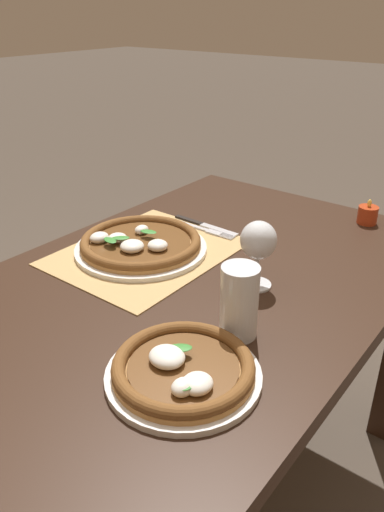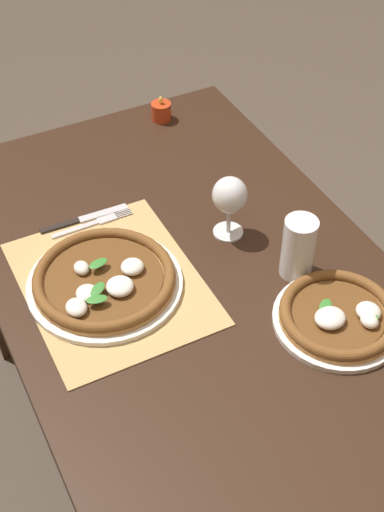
{
  "view_description": "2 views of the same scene",
  "coord_description": "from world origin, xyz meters",
  "px_view_note": "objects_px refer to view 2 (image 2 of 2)",
  "views": [
    {
      "loc": [
        0.75,
        0.61,
        1.31
      ],
      "look_at": [
        0.01,
        0.04,
        0.83
      ],
      "focal_mm": 35.0,
      "sensor_mm": 36.0,
      "label": 1
    },
    {
      "loc": [
        0.95,
        -0.5,
        1.85
      ],
      "look_at": [
        0.01,
        -0.02,
        0.83
      ],
      "focal_mm": 50.0,
      "sensor_mm": 36.0,
      "label": 2
    }
  ],
  "objects_px": {
    "fork": "(93,224)",
    "pint_glass": "(298,249)",
    "pizza_far": "(339,316)",
    "wine_glass": "(230,197)",
    "pizza_near": "(104,280)",
    "votive_candle": "(161,112)",
    "knife": "(85,219)"
  },
  "relations": [
    {
      "from": "wine_glass",
      "to": "pint_glass",
      "type": "distance_m",
      "value": 0.19
    },
    {
      "from": "pizza_near",
      "to": "knife",
      "type": "relative_size",
      "value": 1.55
    },
    {
      "from": "pizza_near",
      "to": "votive_candle",
      "type": "xyz_separation_m",
      "value": [
        -0.53,
        0.39,
        0.0
      ]
    },
    {
      "from": "fork",
      "to": "pizza_near",
      "type": "bearing_deg",
      "value": -14.01
    },
    {
      "from": "pizza_near",
      "to": "pizza_far",
      "type": "bearing_deg",
      "value": 51.45
    },
    {
      "from": "fork",
      "to": "pint_glass",
      "type": "bearing_deg",
      "value": 44.46
    },
    {
      "from": "knife",
      "to": "votive_candle",
      "type": "height_order",
      "value": "votive_candle"
    },
    {
      "from": "pizza_far",
      "to": "votive_candle",
      "type": "distance_m",
      "value": 0.84
    },
    {
      "from": "pint_glass",
      "to": "pizza_far",
      "type": "bearing_deg",
      "value": -0.99
    },
    {
      "from": "pizza_near",
      "to": "pizza_far",
      "type": "distance_m",
      "value": 0.49
    },
    {
      "from": "pizza_near",
      "to": "pint_glass",
      "type": "relative_size",
      "value": 2.3
    },
    {
      "from": "pint_glass",
      "to": "knife",
      "type": "bearing_deg",
      "value": -136.59
    },
    {
      "from": "pizza_far",
      "to": "wine_glass",
      "type": "height_order",
      "value": "wine_glass"
    },
    {
      "from": "pizza_near",
      "to": "pint_glass",
      "type": "height_order",
      "value": "pint_glass"
    },
    {
      "from": "knife",
      "to": "pizza_far",
      "type": "bearing_deg",
      "value": 33.07
    },
    {
      "from": "pizza_far",
      "to": "pint_glass",
      "type": "height_order",
      "value": "pint_glass"
    },
    {
      "from": "pizza_far",
      "to": "knife",
      "type": "distance_m",
      "value": 0.64
    },
    {
      "from": "pizza_near",
      "to": "pint_glass",
      "type": "distance_m",
      "value": 0.42
    },
    {
      "from": "pint_glass",
      "to": "fork",
      "type": "height_order",
      "value": "pint_glass"
    },
    {
      "from": "fork",
      "to": "knife",
      "type": "relative_size",
      "value": 0.93
    },
    {
      "from": "pizza_far",
      "to": "fork",
      "type": "distance_m",
      "value": 0.61
    },
    {
      "from": "pizza_far",
      "to": "knife",
      "type": "relative_size",
      "value": 1.23
    },
    {
      "from": "pizza_far",
      "to": "knife",
      "type": "height_order",
      "value": "pizza_far"
    },
    {
      "from": "wine_glass",
      "to": "fork",
      "type": "distance_m",
      "value": 0.33
    },
    {
      "from": "wine_glass",
      "to": "knife",
      "type": "relative_size",
      "value": 0.72
    },
    {
      "from": "pizza_near",
      "to": "knife",
      "type": "bearing_deg",
      "value": 170.21
    },
    {
      "from": "pizza_near",
      "to": "knife",
      "type": "height_order",
      "value": "pizza_near"
    },
    {
      "from": "pint_glass",
      "to": "fork",
      "type": "distance_m",
      "value": 0.49
    },
    {
      "from": "pizza_far",
      "to": "pint_glass",
      "type": "relative_size",
      "value": 1.83
    },
    {
      "from": "wine_glass",
      "to": "fork",
      "type": "bearing_deg",
      "value": -121.7
    },
    {
      "from": "wine_glass",
      "to": "pizza_near",
      "type": "bearing_deg",
      "value": -83.95
    },
    {
      "from": "pizza_near",
      "to": "pint_glass",
      "type": "xyz_separation_m",
      "value": [
        0.14,
        0.39,
        0.05
      ]
    }
  ]
}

